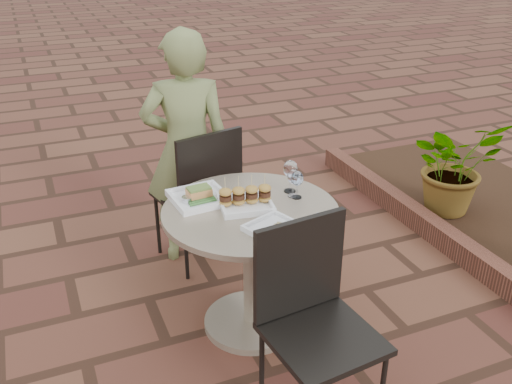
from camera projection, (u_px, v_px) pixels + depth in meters
name	position (u px, v px, depth m)	size (l,w,h in m)	color
ground	(239.00, 323.00, 3.20)	(60.00, 60.00, 0.00)	brown
cafe_table	(251.00, 251.00, 2.98)	(0.90, 0.90, 0.73)	gray
chair_far	(202.00, 187.00, 3.53)	(0.53, 0.53, 0.93)	black
chair_near	(312.00, 307.00, 2.45)	(0.48, 0.48, 0.93)	black
diner	(187.00, 150.00, 3.53)	(0.55, 0.36, 1.51)	olive
plate_salmon	(199.00, 197.00, 2.95)	(0.30, 0.30, 0.08)	white
plate_sliders	(245.00, 199.00, 2.89)	(0.30, 0.30, 0.17)	white
plate_tuna	(275.00, 229.00, 2.67)	(0.30, 0.30, 0.03)	white
wine_glass_right	(297.00, 179.00, 2.95)	(0.06, 0.06, 0.15)	white
wine_glass_mid	(290.00, 170.00, 3.00)	(0.08, 0.08, 0.18)	white
wine_glass_far	(293.00, 177.00, 2.96)	(0.07, 0.07, 0.15)	white
steel_ramekin	(187.00, 201.00, 2.91)	(0.06, 0.06, 0.04)	silver
cutlery_set	(326.00, 222.00, 2.75)	(0.09, 0.20, 0.00)	silver
planter_curb	(437.00, 232.00, 3.97)	(0.12, 3.00, 0.15)	brown
potted_plant_a	(454.00, 165.00, 4.16)	(0.65, 0.56, 0.72)	#33662D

